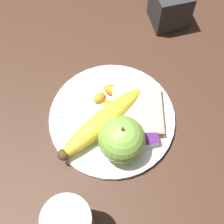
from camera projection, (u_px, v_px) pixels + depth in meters
ground_plane at (112, 119)px, 0.60m from camera, size 3.00×3.00×0.00m
plate at (112, 118)px, 0.59m from camera, size 0.24×0.24×0.01m
apple at (123, 139)px, 0.52m from camera, size 0.08×0.08×0.09m
banana at (101, 123)px, 0.56m from camera, size 0.13×0.19×0.04m
bread_slice at (137, 111)px, 0.58m from camera, size 0.12×0.11×0.02m
fork at (107, 113)px, 0.59m from camera, size 0.06×0.17×0.00m
jam_packet at (146, 135)px, 0.56m from camera, size 0.04×0.04×0.02m
orange_segment_0 at (120, 102)px, 0.59m from camera, size 0.03×0.02×0.02m
orange_segment_1 at (135, 100)px, 0.60m from camera, size 0.03×0.02×0.01m
orange_segment_2 at (99, 97)px, 0.60m from camera, size 0.03×0.03×0.02m
orange_segment_3 at (108, 107)px, 0.59m from camera, size 0.03×0.03×0.02m
orange_segment_4 at (129, 106)px, 0.59m from camera, size 0.02×0.03×0.02m
orange_segment_5 at (112, 90)px, 0.60m from camera, size 0.04×0.04×0.02m
condiment_caddy at (170, 7)px, 0.67m from camera, size 0.07×0.07×0.08m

